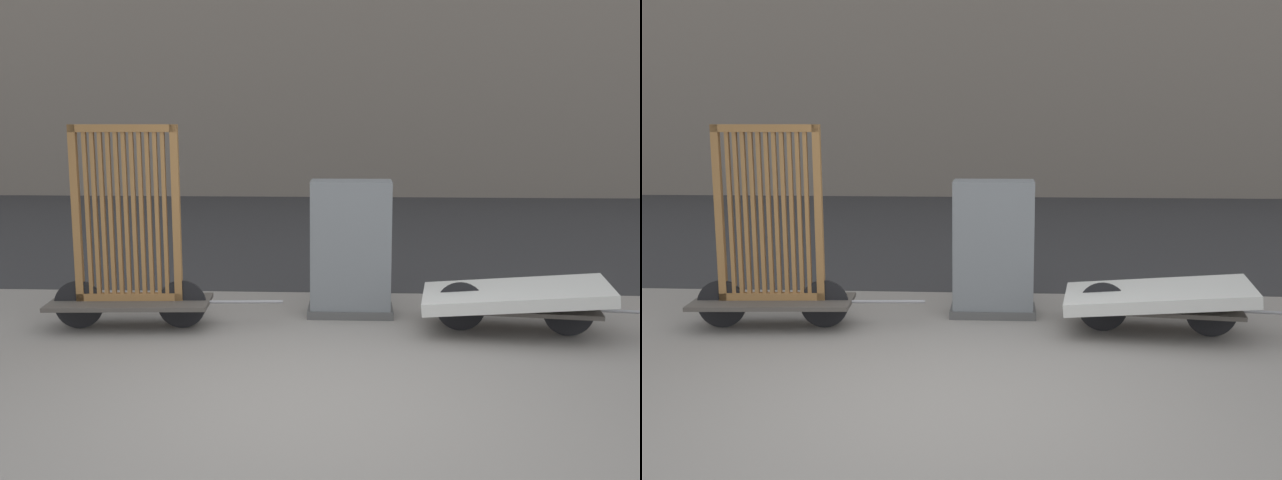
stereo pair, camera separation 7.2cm
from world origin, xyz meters
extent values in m
plane|color=gray|center=(0.00, 0.00, 0.00)|extent=(60.00, 60.00, 0.00)
cube|color=#2D2D30|center=(0.00, 8.12, 0.00)|extent=(56.00, 9.63, 0.01)
cube|color=#4C4742|center=(-1.81, 1.80, 0.25)|extent=(1.54, 0.68, 0.04)
cylinder|color=black|center=(-1.32, 1.83, 0.23)|extent=(0.46, 0.06, 0.46)
cylinder|color=black|center=(-2.30, 1.77, 0.23)|extent=(0.46, 0.06, 0.46)
cylinder|color=gray|center=(-0.71, 1.87, 0.25)|extent=(0.70, 0.07, 0.03)
cube|color=olive|center=(-1.81, 1.80, 0.31)|extent=(1.01, 0.13, 0.07)
cube|color=olive|center=(-1.81, 1.80, 1.90)|extent=(1.01, 0.13, 0.07)
cube|color=olive|center=(-2.28, 1.77, 1.10)|extent=(0.07, 0.07, 1.66)
cube|color=olive|center=(-1.35, 1.83, 1.10)|extent=(0.07, 0.07, 1.66)
cube|color=olive|center=(-2.17, 1.78, 1.10)|extent=(0.04, 0.05, 1.59)
cube|color=olive|center=(-2.10, 1.79, 1.10)|extent=(0.04, 0.05, 1.59)
cube|color=olive|center=(-2.03, 1.79, 1.10)|extent=(0.04, 0.05, 1.59)
cube|color=olive|center=(-1.96, 1.79, 1.10)|extent=(0.04, 0.05, 1.59)
cube|color=olive|center=(-1.88, 1.80, 1.10)|extent=(0.04, 0.05, 1.59)
cube|color=olive|center=(-1.81, 1.80, 1.10)|extent=(0.04, 0.05, 1.59)
cube|color=olive|center=(-1.74, 1.81, 1.10)|extent=(0.04, 0.05, 1.59)
cube|color=olive|center=(-1.67, 1.81, 1.10)|extent=(0.04, 0.05, 1.59)
cube|color=olive|center=(-1.60, 1.82, 1.10)|extent=(0.04, 0.05, 1.59)
cube|color=olive|center=(-1.53, 1.82, 1.10)|extent=(0.04, 0.05, 1.59)
cube|color=olive|center=(-1.45, 1.82, 1.10)|extent=(0.04, 0.05, 1.59)
cube|color=#4C4742|center=(1.81, 1.80, 0.25)|extent=(1.57, 0.78, 0.04)
cylinder|color=black|center=(2.30, 1.74, 0.23)|extent=(0.46, 0.10, 0.46)
cylinder|color=black|center=(1.33, 1.87, 0.23)|extent=(0.46, 0.10, 0.46)
cylinder|color=gray|center=(2.91, 1.66, 0.25)|extent=(0.70, 0.12, 0.03)
cube|color=silver|center=(1.81, 1.80, 0.37)|extent=(1.80, 1.14, 0.27)
cube|color=#4C4C4C|center=(0.28, 2.37, 0.04)|extent=(0.86, 0.46, 0.08)
cube|color=slate|center=(0.28, 2.37, 0.69)|extent=(0.80, 0.40, 1.37)
camera|label=1|loc=(0.31, -5.03, 2.05)|focal=42.00mm
camera|label=2|loc=(0.38, -5.03, 2.05)|focal=42.00mm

